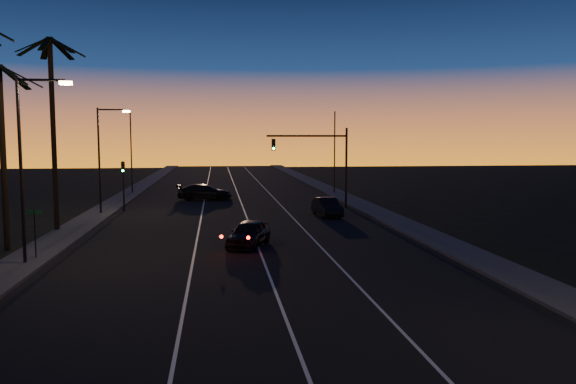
{
  "coord_description": "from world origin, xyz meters",
  "views": [
    {
      "loc": [
        -1.77,
        -8.0,
        6.14
      ],
      "look_at": [
        1.97,
        21.32,
        3.28
      ],
      "focal_mm": 35.0,
      "sensor_mm": 36.0,
      "label": 1
    }
  ],
  "objects": [
    {
      "name": "street_sign",
      "position": [
        -10.8,
        21.0,
        1.66
      ],
      "size": [
        0.7,
        0.06,
        2.6
      ],
      "color": "black",
      "rests_on": "ground"
    },
    {
      "name": "lead_car",
      "position": [
        -0.01,
        23.4,
        0.74
      ],
      "size": [
        3.19,
        5.06,
        1.46
      ],
      "color": "black",
      "rests_on": "road"
    },
    {
      "name": "signal_mast",
      "position": [
        7.14,
        39.99,
        4.78
      ],
      "size": [
        7.1,
        0.41,
        7.0
      ],
      "color": "black",
      "rests_on": "ground"
    },
    {
      "name": "signal_post",
      "position": [
        -9.5,
        39.98,
        2.89
      ],
      "size": [
        0.28,
        0.37,
        4.2
      ],
      "color": "black",
      "rests_on": "ground"
    },
    {
      "name": "lane_stripe_right",
      "position": [
        4.0,
        30.0,
        0.02
      ],
      "size": [
        0.12,
        160.0,
        0.01
      ],
      "primitive_type": "cube",
      "color": "silver",
      "rests_on": "road"
    },
    {
      "name": "cross_car",
      "position": [
        -2.96,
        47.76,
        0.79
      ],
      "size": [
        5.56,
        2.69,
        1.56
      ],
      "color": "black",
      "rests_on": "road"
    },
    {
      "name": "lane_stripe_left",
      "position": [
        -3.0,
        30.0,
        0.02
      ],
      "size": [
        0.12,
        160.0,
        0.01
      ],
      "primitive_type": "cube",
      "color": "silver",
      "rests_on": "road"
    },
    {
      "name": "right_car",
      "position": [
        6.8,
        35.0,
        0.73
      ],
      "size": [
        1.89,
        4.48,
        1.44
      ],
      "color": "black",
      "rests_on": "road"
    },
    {
      "name": "palm_far",
      "position": [
        -12.2,
        30.0,
        7.61
      ],
      "size": [
        4.25,
        4.16,
        12.53
      ],
      "color": "black",
      "rests_on": "ground"
    },
    {
      "name": "palm_mid",
      "position": [
        -13.2,
        24.0,
        6.25
      ],
      "size": [
        4.25,
        4.16,
        10.03
      ],
      "color": "black",
      "rests_on": "ground"
    },
    {
      "name": "sidewalk_left",
      "position": [
        -11.2,
        30.0,
        0.08
      ],
      "size": [
        2.4,
        170.0,
        0.16
      ],
      "primitive_type": "cube",
      "color": "#373735",
      "rests_on": "ground"
    },
    {
      "name": "far_pole_right",
      "position": [
        11.0,
        52.0,
        4.5
      ],
      "size": [
        0.14,
        0.14,
        9.0
      ],
      "primitive_type": "cylinder",
      "color": "black",
      "rests_on": "ground"
    },
    {
      "name": "streetlight_left_far",
      "position": [
        -10.69,
        38.0,
        5.06
      ],
      "size": [
        2.55,
        0.26,
        8.5
      ],
      "color": "black",
      "rests_on": "ground"
    },
    {
      "name": "lane_stripe_mid",
      "position": [
        0.5,
        30.0,
        0.02
      ],
      "size": [
        0.12,
        160.0,
        0.01
      ],
      "primitive_type": "cube",
      "color": "silver",
      "rests_on": "road"
    },
    {
      "name": "streetlight_left_near",
      "position": [
        -10.7,
        20.0,
        5.32
      ],
      "size": [
        2.55,
        0.26,
        9.0
      ],
      "color": "black",
      "rests_on": "ground"
    },
    {
      "name": "road",
      "position": [
        0.0,
        30.0,
        0.01
      ],
      "size": [
        20.0,
        170.0,
        0.01
      ],
      "primitive_type": "cube",
      "color": "black",
      "rests_on": "ground"
    },
    {
      "name": "sidewalk_right",
      "position": [
        11.2,
        30.0,
        0.08
      ],
      "size": [
        2.4,
        170.0,
        0.16
      ],
      "primitive_type": "cube",
      "color": "#373735",
      "rests_on": "ground"
    },
    {
      "name": "far_pole_left",
      "position": [
        -11.0,
        55.0,
        4.5
      ],
      "size": [
        0.14,
        0.14,
        9.0
      ],
      "primitive_type": "cylinder",
      "color": "black",
      "rests_on": "ground"
    }
  ]
}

